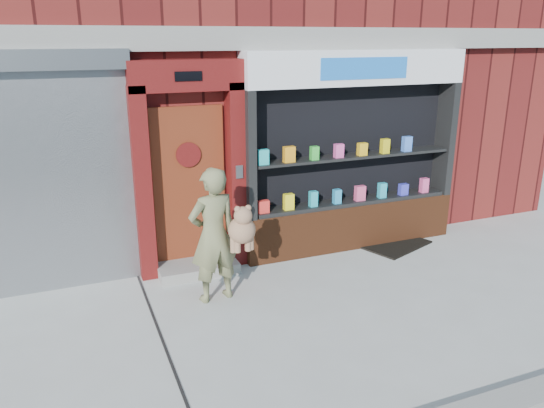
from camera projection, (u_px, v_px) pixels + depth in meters
ground at (296, 319)px, 6.23m from camera, size 80.00×80.00×0.00m
shutter_bay at (3, 164)px, 6.33m from camera, size 3.10×0.30×3.04m
red_door_bay at (190, 170)px, 7.16m from camera, size 1.52×0.58×2.90m
pharmacy_bay at (352, 161)px, 8.04m from camera, size 3.50×0.41×3.00m
woman at (216, 235)px, 6.46m from camera, size 0.83×0.57×1.71m
doormat at (394, 244)px, 8.46m from camera, size 1.25×1.06×0.03m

